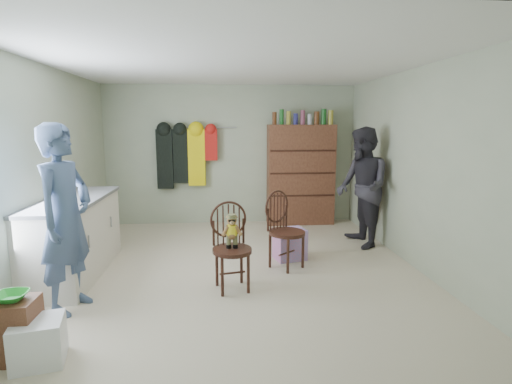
{
  "coord_description": "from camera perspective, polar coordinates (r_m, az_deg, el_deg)",
  "views": [
    {
      "loc": [
        -0.19,
        -4.8,
        1.8
      ],
      "look_at": [
        0.25,
        0.2,
        0.95
      ],
      "focal_mm": 28.0,
      "sensor_mm": 36.0,
      "label": 1
    }
  ],
  "objects": [
    {
      "name": "ground_plane",
      "position": [
        5.13,
        -2.63,
        -10.94
      ],
      "size": [
        5.0,
        5.0,
        0.0
      ],
      "primitive_type": "plane",
      "color": "beige",
      "rests_on": "ground"
    },
    {
      "name": "room_walls",
      "position": [
        5.34,
        -3.01,
        7.22
      ],
      "size": [
        5.0,
        5.0,
        5.0
      ],
      "color": "#AEB698",
      "rests_on": "ground"
    },
    {
      "name": "counter",
      "position": [
        5.28,
        -24.45,
        -5.84
      ],
      "size": [
        0.64,
        1.86,
        0.94
      ],
      "color": "silver",
      "rests_on": "ground"
    },
    {
      "name": "stool",
      "position": [
        3.74,
        -31.22,
        -16.49
      ],
      "size": [
        0.34,
        0.29,
        0.48
      ],
      "primitive_type": "cube",
      "color": "brown",
      "rests_on": "ground"
    },
    {
      "name": "bowl",
      "position": [
        3.63,
        -31.6,
        -12.62
      ],
      "size": [
        0.24,
        0.24,
        0.06
      ],
      "primitive_type": "imported",
      "color": "green",
      "rests_on": "stool"
    },
    {
      "name": "plastic_tub",
      "position": [
        3.64,
        -28.64,
        -18.25
      ],
      "size": [
        0.43,
        0.41,
        0.34
      ],
      "primitive_type": "cube",
      "rotation": [
        0.0,
        0.0,
        0.23
      ],
      "color": "white",
      "rests_on": "ground"
    },
    {
      "name": "chair_front",
      "position": [
        4.41,
        -3.58,
        -6.83
      ],
      "size": [
        0.5,
        0.5,
        0.96
      ],
      "rotation": [
        0.0,
        0.0,
        0.2
      ],
      "color": "#3C1E15",
      "rests_on": "ground"
    },
    {
      "name": "chair_far",
      "position": [
        5.07,
        3.94,
        -4.95
      ],
      "size": [
        0.61,
        0.61,
        0.98
      ],
      "rotation": [
        0.0,
        0.0,
        0.7
      ],
      "color": "#3C1E15",
      "rests_on": "ground"
    },
    {
      "name": "striped_bag",
      "position": [
        5.44,
        4.85,
        -7.43
      ],
      "size": [
        0.46,
        0.39,
        0.42
      ],
      "primitive_type": "cube",
      "rotation": [
        0.0,
        0.0,
        0.25
      ],
      "color": "pink",
      "rests_on": "ground"
    },
    {
      "name": "person_left",
      "position": [
        4.23,
        -25.59,
        -3.47
      ],
      "size": [
        0.6,
        0.76,
        1.82
      ],
      "primitive_type": "imported",
      "rotation": [
        0.0,
        0.0,
        1.3
      ],
      "color": "#45597F",
      "rests_on": "ground"
    },
    {
      "name": "person_right",
      "position": [
        6.07,
        14.91,
        0.65
      ],
      "size": [
        0.71,
        0.89,
        1.78
      ],
      "primitive_type": "imported",
      "rotation": [
        0.0,
        0.0,
        -1.53
      ],
      "color": "#2D2B33",
      "rests_on": "ground"
    },
    {
      "name": "dresser",
      "position": [
        7.3,
        6.39,
        2.59
      ],
      "size": [
        1.2,
        0.39,
        2.07
      ],
      "color": "brown",
      "rests_on": "ground"
    },
    {
      "name": "coat_rack",
      "position": [
        7.23,
        -10.13,
        5.09
      ],
      "size": [
        1.42,
        0.12,
        1.09
      ],
      "color": "#99999E",
      "rests_on": "ground"
    }
  ]
}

